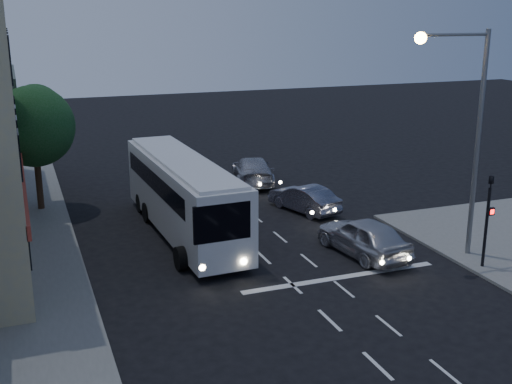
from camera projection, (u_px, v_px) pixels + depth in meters
name	position (u px, v px, depth m)	size (l,w,h in m)	color
ground	(316.00, 308.00, 21.87)	(120.00, 120.00, 0.00)	black
road_markings	(309.00, 268.00, 25.29)	(8.00, 30.55, 0.01)	silver
tour_bus	(183.00, 194.00, 28.58)	(2.84, 11.55, 3.52)	silver
car_suv	(364.00, 236.00, 26.44)	(1.90, 4.71, 1.61)	#BCBCC2
car_sedan_a	(304.00, 198.00, 32.27)	(1.44, 4.12, 1.36)	slate
car_sedan_b	(253.00, 170.00, 37.69)	(2.13, 5.24, 1.52)	#A0A1A9
traffic_signal_main	(488.00, 210.00, 24.51)	(0.25, 0.35, 4.10)	black
streetlight	(466.00, 119.00, 24.80)	(3.32, 0.44, 9.00)	slate
street_tree	(33.00, 123.00, 31.39)	(4.00, 4.00, 6.20)	black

